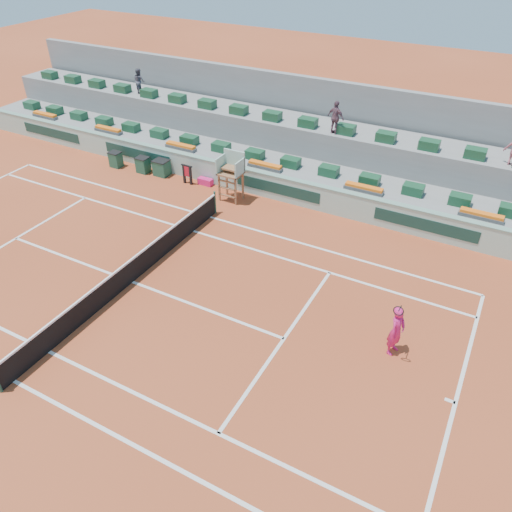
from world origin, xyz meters
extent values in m
plane|color=#963A1D|center=(0.00, 0.00, 0.00)|extent=(90.00, 90.00, 0.00)
cube|color=gray|center=(0.00, 10.70, 0.60)|extent=(36.00, 4.00, 1.20)
cube|color=gray|center=(0.00, 12.30, 1.30)|extent=(36.00, 2.40, 2.60)
cube|color=gray|center=(0.00, 13.90, 2.20)|extent=(36.00, 0.40, 4.40)
cube|color=#DD1C6B|center=(-1.97, 8.13, 0.17)|extent=(0.77, 0.34, 0.34)
imported|color=#4C4B58|center=(-8.86, 11.98, 3.32)|extent=(0.84, 0.75, 1.44)
imported|color=#724C5A|center=(3.51, 11.46, 3.40)|extent=(1.01, 0.65, 1.60)
cube|color=silver|center=(11.88, 0.00, 0.01)|extent=(0.12, 10.97, 0.01)
cube|color=silver|center=(0.00, -5.49, 0.01)|extent=(23.77, 0.12, 0.01)
cube|color=silver|center=(0.00, 5.49, 0.01)|extent=(23.77, 0.12, 0.01)
cube|color=silver|center=(0.00, -4.12, 0.01)|extent=(23.77, 0.12, 0.01)
cube|color=silver|center=(0.00, 4.12, 0.01)|extent=(23.77, 0.12, 0.01)
cube|color=silver|center=(-6.40, 0.00, 0.01)|extent=(0.12, 8.23, 0.01)
cube|color=silver|center=(6.40, 0.00, 0.01)|extent=(0.12, 8.23, 0.01)
cube|color=silver|center=(0.00, 0.00, 0.01)|extent=(12.80, 0.12, 0.01)
cube|color=silver|center=(11.73, 0.00, 0.01)|extent=(0.30, 0.12, 0.01)
cube|color=black|center=(0.00, 0.00, 0.46)|extent=(0.03, 11.87, 0.92)
cube|color=white|center=(0.00, 0.00, 0.95)|extent=(0.06, 11.87, 0.07)
cylinder|color=#1E4834|center=(0.00, 5.94, 0.55)|extent=(0.10, 0.10, 1.10)
cube|color=#9EC7B5|center=(0.00, 8.50, 0.60)|extent=(36.00, 0.30, 1.20)
cube|color=gray|center=(0.00, 8.50, 1.23)|extent=(36.00, 0.34, 0.06)
cube|color=#13362E|center=(-13.00, 8.34, 0.65)|extent=(4.40, 0.02, 0.56)
cube|color=#13362E|center=(-6.50, 8.34, 0.65)|extent=(4.40, 0.02, 0.56)
cube|color=#13362E|center=(2.00, 8.34, 0.65)|extent=(4.40, 0.02, 0.56)
cube|color=#13362E|center=(9.00, 8.34, 0.65)|extent=(4.40, 0.02, 0.56)
cube|color=brown|center=(-0.45, 7.05, 0.68)|extent=(0.08, 0.08, 1.35)
cube|color=brown|center=(0.45, 7.05, 0.68)|extent=(0.08, 0.08, 1.35)
cube|color=brown|center=(-0.45, 7.75, 0.68)|extent=(0.08, 0.08, 1.35)
cube|color=brown|center=(0.45, 7.75, 0.68)|extent=(0.08, 0.08, 1.35)
cube|color=brown|center=(0.00, 7.40, 1.39)|extent=(1.10, 0.90, 0.08)
cube|color=#9EC7B5|center=(0.00, 7.78, 1.90)|extent=(1.10, 0.08, 1.00)
cube|color=#9EC7B5|center=(-0.52, 7.40, 1.75)|extent=(0.06, 0.90, 0.80)
cube|color=#9EC7B5|center=(0.52, 7.40, 1.75)|extent=(0.06, 0.90, 0.80)
cube|color=brown|center=(0.00, 7.50, 1.63)|extent=(0.80, 0.60, 0.08)
cube|color=brown|center=(0.00, 7.05, 0.35)|extent=(0.90, 0.08, 0.06)
cube|color=brown|center=(0.00, 7.05, 0.75)|extent=(0.90, 0.08, 0.06)
cube|color=brown|center=(0.00, 7.05, 1.10)|extent=(0.90, 0.08, 0.06)
cube|color=#174529|center=(-16.00, 9.80, 1.42)|extent=(0.90, 0.60, 0.44)
cube|color=#174529|center=(-14.00, 9.80, 1.42)|extent=(0.90, 0.60, 0.44)
cube|color=#174529|center=(-12.00, 9.80, 1.42)|extent=(0.90, 0.60, 0.44)
cube|color=#174529|center=(-10.00, 9.80, 1.42)|extent=(0.90, 0.60, 0.44)
cube|color=#174529|center=(-8.00, 9.80, 1.42)|extent=(0.90, 0.60, 0.44)
cube|color=#174529|center=(-6.00, 9.80, 1.42)|extent=(0.90, 0.60, 0.44)
cube|color=#174529|center=(-4.00, 9.80, 1.42)|extent=(0.90, 0.60, 0.44)
cube|color=#174529|center=(-2.00, 9.80, 1.42)|extent=(0.90, 0.60, 0.44)
cube|color=#174529|center=(0.00, 9.80, 1.42)|extent=(0.90, 0.60, 0.44)
cube|color=#174529|center=(2.00, 9.80, 1.42)|extent=(0.90, 0.60, 0.44)
cube|color=#174529|center=(4.00, 9.80, 1.42)|extent=(0.90, 0.60, 0.44)
cube|color=#174529|center=(6.00, 9.80, 1.42)|extent=(0.90, 0.60, 0.44)
cube|color=#174529|center=(8.00, 9.80, 1.42)|extent=(0.90, 0.60, 0.44)
cube|color=#174529|center=(10.00, 9.80, 1.42)|extent=(0.90, 0.60, 0.44)
cube|color=#174529|center=(12.00, 9.80, 1.42)|extent=(0.90, 0.60, 0.44)
cube|color=#174529|center=(-16.00, 11.70, 2.82)|extent=(0.90, 0.60, 0.44)
cube|color=#174529|center=(-14.00, 11.70, 2.82)|extent=(0.90, 0.60, 0.44)
cube|color=#174529|center=(-12.00, 11.70, 2.82)|extent=(0.90, 0.60, 0.44)
cube|color=#174529|center=(-10.00, 11.70, 2.82)|extent=(0.90, 0.60, 0.44)
cube|color=#174529|center=(-8.00, 11.70, 2.82)|extent=(0.90, 0.60, 0.44)
cube|color=#174529|center=(-6.00, 11.70, 2.82)|extent=(0.90, 0.60, 0.44)
cube|color=#174529|center=(-4.00, 11.70, 2.82)|extent=(0.90, 0.60, 0.44)
cube|color=#174529|center=(-2.00, 11.70, 2.82)|extent=(0.90, 0.60, 0.44)
cube|color=#174529|center=(0.00, 11.70, 2.82)|extent=(0.90, 0.60, 0.44)
cube|color=#174529|center=(2.00, 11.70, 2.82)|extent=(0.90, 0.60, 0.44)
cube|color=#174529|center=(4.00, 11.70, 2.82)|extent=(0.90, 0.60, 0.44)
cube|color=#174529|center=(6.00, 11.70, 2.82)|extent=(0.90, 0.60, 0.44)
cube|color=#174529|center=(8.00, 11.70, 2.82)|extent=(0.90, 0.60, 0.44)
cube|color=#174529|center=(10.00, 11.70, 2.82)|extent=(0.90, 0.60, 0.44)
cube|color=#515151|center=(-14.00, 9.00, 1.28)|extent=(1.80, 0.36, 0.16)
cube|color=orange|center=(-14.00, 9.00, 1.42)|extent=(1.70, 0.32, 0.12)
cube|color=#515151|center=(-9.00, 9.00, 1.28)|extent=(1.80, 0.36, 0.16)
cube|color=orange|center=(-9.00, 9.00, 1.42)|extent=(1.70, 0.32, 0.12)
cube|color=#515151|center=(-4.00, 9.00, 1.28)|extent=(1.80, 0.36, 0.16)
cube|color=orange|center=(-4.00, 9.00, 1.42)|extent=(1.70, 0.32, 0.12)
cube|color=#515151|center=(1.00, 9.00, 1.28)|extent=(1.80, 0.36, 0.16)
cube|color=orange|center=(1.00, 9.00, 1.42)|extent=(1.70, 0.32, 0.12)
cube|color=#515151|center=(6.00, 9.00, 1.28)|extent=(1.80, 0.36, 0.16)
cube|color=orange|center=(6.00, 9.00, 1.42)|extent=(1.70, 0.32, 0.12)
cube|color=#515151|center=(11.00, 9.00, 1.28)|extent=(1.80, 0.36, 0.16)
cube|color=orange|center=(11.00, 9.00, 1.42)|extent=(1.70, 0.32, 0.12)
cube|color=#184834|center=(-4.60, 7.97, 0.40)|extent=(0.75, 0.64, 0.80)
cube|color=black|center=(-4.60, 7.97, 0.82)|extent=(0.79, 0.69, 0.04)
cube|color=#184834|center=(-5.69, 7.78, 0.40)|extent=(0.62, 0.53, 0.80)
cube|color=black|center=(-5.69, 7.78, 0.82)|extent=(0.66, 0.57, 0.04)
cube|color=#184834|center=(-7.44, 7.63, 0.40)|extent=(0.60, 0.51, 0.80)
cube|color=black|center=(-7.44, 7.63, 0.82)|extent=(0.63, 0.54, 0.04)
cube|color=black|center=(-3.03, 7.79, 0.50)|extent=(0.11, 0.11, 1.00)
cube|color=black|center=(-2.63, 7.79, 0.50)|extent=(0.11, 0.11, 1.00)
cube|color=black|center=(-2.83, 7.79, 1.00)|extent=(0.64, 0.09, 0.06)
cube|color=red|center=(-2.83, 7.77, 0.70)|extent=(0.47, 0.04, 0.56)
imported|color=#DD1C6B|center=(9.70, 1.15, 0.89)|extent=(0.58, 0.74, 1.79)
cylinder|color=black|center=(9.70, 0.85, 2.05)|extent=(0.03, 0.35, 0.09)
torus|color=black|center=(9.70, 0.63, 2.12)|extent=(0.31, 0.08, 0.31)
camera|label=1|loc=(11.23, -10.91, 11.76)|focal=35.00mm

